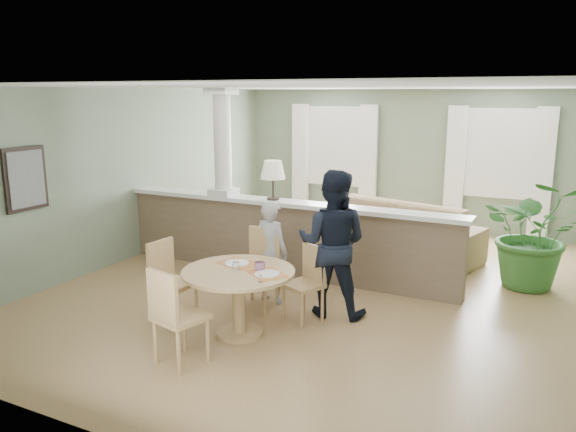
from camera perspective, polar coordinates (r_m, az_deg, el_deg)
The scene contains 12 objects.
ground at distance 7.83m, azimuth 4.69°, elevation -7.24°, with size 8.00×8.00×0.00m, color tan.
room_shell at distance 8.01m, azimuth 6.41°, elevation 6.49°, with size 7.02×8.02×2.71m.
pony_wall at distance 8.20m, azimuth -1.11°, elevation -1.14°, with size 5.32×0.38×2.70m.
sofa at distance 9.34m, azimuth 10.21°, elevation -1.43°, with size 2.90×1.14×0.85m, color #967451.
houseplant at distance 8.32m, azimuth 23.84°, elevation -1.62°, with size 1.37×1.19×1.52m, color #316B2A.
dining_table at distance 6.18m, azimuth -4.96°, elevation -6.86°, with size 1.23×1.23×0.84m.
chair_far_boy at distance 7.03m, azimuth -2.80°, elevation -4.86°, with size 0.47×0.47×0.98m.
chair_far_man at distance 6.62m, azimuth 1.99°, elevation -6.44°, with size 0.52×0.52×0.88m.
chair_near at distance 5.61m, azimuth -11.52°, elevation -9.62°, with size 0.54×0.54×0.99m.
chair_side at distance 6.69m, azimuth -12.00°, elevation -6.13°, with size 0.47×0.47×0.96m.
child_person at distance 7.11m, azimuth -1.72°, elevation -3.64°, with size 0.48×0.32×1.32m, color #98989D.
man_person at distance 6.67m, azimuth 4.54°, elevation -2.80°, with size 0.86×0.67×1.76m, color black.
Camera 1 is at (2.71, -6.86, 2.63)m, focal length 35.00 mm.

